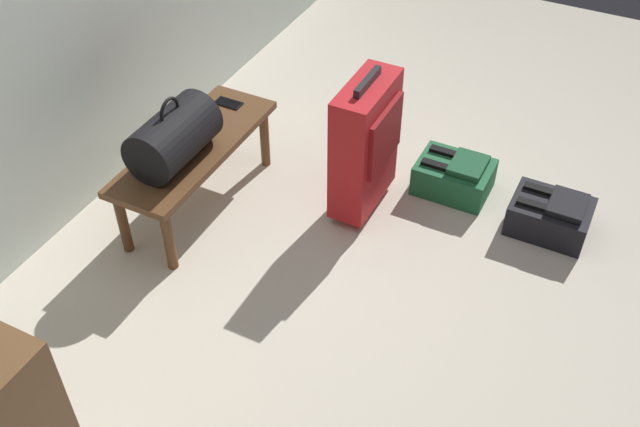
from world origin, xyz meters
TOP-DOWN VIEW (x-y plane):
  - ground_plane at (0.00, 0.00)m, footprint 6.60×6.60m
  - bench at (0.20, 1.03)m, footprint 1.00×0.36m
  - duffel_bag_black at (0.06, 1.03)m, footprint 0.44×0.26m
  - cell_phone at (0.57, 1.06)m, footprint 0.07×0.14m
  - suitcase_upright_red at (0.57, 0.29)m, footprint 0.44×0.21m
  - backpack_green at (0.89, -0.09)m, footprint 0.28×0.38m
  - backpack_dark at (0.81, -0.61)m, footprint 0.28×0.38m

SIDE VIEW (x-z plane):
  - ground_plane at x=0.00m, z-range 0.00..0.00m
  - backpack_green at x=0.89m, z-range -0.01..0.20m
  - backpack_dark at x=0.81m, z-range -0.01..0.20m
  - bench at x=0.20m, z-range 0.13..0.52m
  - suitcase_upright_red at x=0.57m, z-range 0.01..0.76m
  - cell_phone at x=0.57m, z-range 0.38..0.39m
  - duffel_bag_black at x=0.06m, z-range 0.35..0.68m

